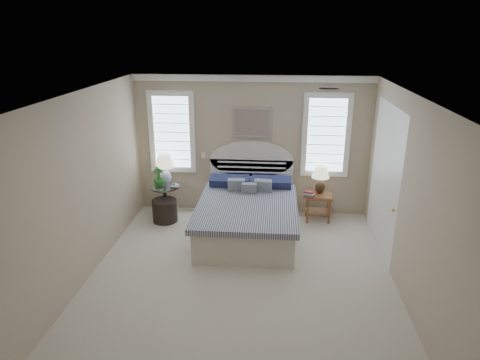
% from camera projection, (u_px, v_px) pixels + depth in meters
% --- Properties ---
extents(floor, '(4.50, 5.00, 0.01)m').
position_uv_depth(floor, '(241.00, 277.00, 6.37)').
color(floor, beige).
rests_on(floor, ground).
extents(ceiling, '(4.50, 5.00, 0.01)m').
position_uv_depth(ceiling, '(241.00, 95.00, 5.46)').
color(ceiling, white).
rests_on(ceiling, wall_back).
extents(wall_back, '(4.50, 0.02, 2.70)m').
position_uv_depth(wall_back, '(252.00, 146.00, 8.26)').
color(wall_back, '#BCA78D').
rests_on(wall_back, floor).
extents(wall_left, '(0.02, 5.00, 2.70)m').
position_uv_depth(wall_left, '(84.00, 188.00, 6.10)').
color(wall_left, '#BCA78D').
rests_on(wall_left, floor).
extents(wall_right, '(0.02, 5.00, 2.70)m').
position_uv_depth(wall_right, '(408.00, 198.00, 5.73)').
color(wall_right, '#BCA78D').
rests_on(wall_right, floor).
extents(crown_molding, '(4.50, 0.08, 0.12)m').
position_uv_depth(crown_molding, '(252.00, 78.00, 7.79)').
color(crown_molding, white).
rests_on(crown_molding, wall_back).
extents(hvac_vent, '(0.30, 0.20, 0.02)m').
position_uv_depth(hvac_vent, '(329.00, 89.00, 6.12)').
color(hvac_vent, '#B2B2B2').
rests_on(hvac_vent, ceiling).
extents(switch_plate, '(0.08, 0.01, 0.12)m').
position_uv_depth(switch_plate, '(203.00, 155.00, 8.39)').
color(switch_plate, white).
rests_on(switch_plate, wall_back).
extents(window_left, '(0.90, 0.06, 1.60)m').
position_uv_depth(window_left, '(172.00, 132.00, 8.29)').
color(window_left, silver).
rests_on(window_left, wall_back).
extents(window_right, '(0.90, 0.06, 1.60)m').
position_uv_depth(window_right, '(326.00, 135.00, 8.04)').
color(window_right, silver).
rests_on(window_right, wall_back).
extents(painting, '(0.74, 0.04, 0.58)m').
position_uv_depth(painting, '(252.00, 123.00, 8.07)').
color(painting, silver).
rests_on(painting, wall_back).
extents(closet_door, '(0.02, 1.80, 2.40)m').
position_uv_depth(closet_door, '(384.00, 179.00, 6.91)').
color(closet_door, white).
rests_on(closet_door, floor).
extents(bed, '(1.72, 2.28, 1.47)m').
position_uv_depth(bed, '(248.00, 214.00, 7.61)').
color(bed, silver).
rests_on(bed, floor).
extents(side_table_left, '(0.56, 0.56, 0.63)m').
position_uv_depth(side_table_left, '(165.00, 198.00, 8.30)').
color(side_table_left, black).
rests_on(side_table_left, floor).
extents(nightstand_right, '(0.50, 0.40, 0.53)m').
position_uv_depth(nightstand_right, '(318.00, 201.00, 8.15)').
color(nightstand_right, brown).
rests_on(nightstand_right, floor).
extents(floor_pot, '(0.58, 0.58, 0.43)m').
position_uv_depth(floor_pot, '(165.00, 211.00, 8.16)').
color(floor_pot, black).
rests_on(floor_pot, floor).
extents(lamp_left, '(0.48, 0.48, 0.60)m').
position_uv_depth(lamp_left, '(165.00, 166.00, 8.22)').
color(lamp_left, white).
rests_on(lamp_left, side_table_left).
extents(lamp_right, '(0.35, 0.35, 0.54)m').
position_uv_depth(lamp_right, '(320.00, 177.00, 8.07)').
color(lamp_right, black).
rests_on(lamp_right, nightstand_right).
extents(potted_plant, '(0.24, 0.24, 0.41)m').
position_uv_depth(potted_plant, '(159.00, 177.00, 8.11)').
color(potted_plant, '#3F7B31').
rests_on(potted_plant, side_table_left).
extents(books_left, '(0.17, 0.12, 0.04)m').
position_uv_depth(books_left, '(175.00, 187.00, 8.12)').
color(books_left, maroon).
rests_on(books_left, side_table_left).
extents(books_right, '(0.23, 0.20, 0.11)m').
position_uv_depth(books_right, '(309.00, 194.00, 7.96)').
color(books_right, maroon).
rests_on(books_right, nightstand_right).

